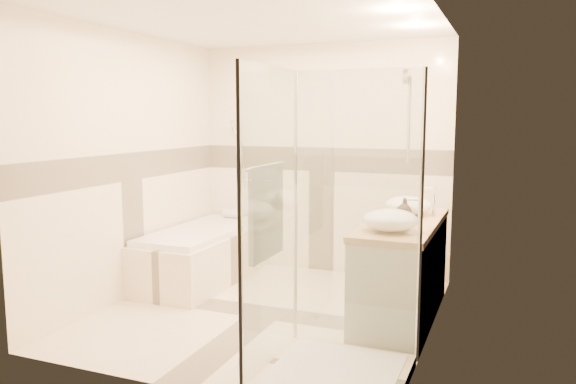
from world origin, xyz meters
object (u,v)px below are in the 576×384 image
at_px(shower_enclosure, 322,302).
at_px(vessel_sink_near, 408,205).
at_px(amenity_bottle_b, 405,208).
at_px(bathtub, 203,252).
at_px(vessel_sink_far, 390,220).
at_px(vanity, 402,270).
at_px(amenity_bottle_a, 398,215).

xyz_separation_m(shower_enclosure, vessel_sink_near, (0.27, 1.61, 0.43)).
bearing_deg(shower_enclosure, vessel_sink_near, 80.41).
bearing_deg(amenity_bottle_b, shower_enclosure, -100.79).
bearing_deg(vessel_sink_near, bathtub, 179.83).
bearing_deg(vessel_sink_far, vanity, 87.50).
bearing_deg(bathtub, amenity_bottle_b, -5.09).
distance_m(amenity_bottle_a, amenity_bottle_b, 0.31).
distance_m(vanity, shower_enclosure, 1.31).
relative_size(vanity, amenity_bottle_b, 9.47).
relative_size(shower_enclosure, amenity_bottle_a, 14.27).
relative_size(shower_enclosure, vessel_sink_far, 4.80).
distance_m(vanity, vessel_sink_near, 0.61).
relative_size(amenity_bottle_a, amenity_bottle_b, 0.84).
bearing_deg(amenity_bottle_b, vessel_sink_near, 90.00).
height_order(vanity, amenity_bottle_b, amenity_bottle_b).
distance_m(bathtub, amenity_bottle_b, 2.23).
height_order(vessel_sink_far, amenity_bottle_a, vessel_sink_far).
bearing_deg(amenity_bottle_a, amenity_bottle_b, 90.00).
distance_m(shower_enclosure, vessel_sink_far, 0.96).
xyz_separation_m(vessel_sink_far, amenity_bottle_a, (0.00, 0.31, -0.01)).
height_order(bathtub, vanity, vanity).
relative_size(bathtub, vessel_sink_far, 4.00).
relative_size(bathtub, amenity_bottle_b, 9.94).
height_order(bathtub, vessel_sink_far, vessel_sink_far).
distance_m(bathtub, vessel_sink_far, 2.36).
height_order(shower_enclosure, vessel_sink_far, shower_enclosure).
relative_size(vanity, vessel_sink_near, 3.87).
xyz_separation_m(vanity, vessel_sink_far, (-0.02, -0.46, 0.51)).
xyz_separation_m(vanity, amenity_bottle_a, (-0.02, -0.15, 0.50)).
relative_size(vessel_sink_near, amenity_bottle_a, 2.93).
height_order(amenity_bottle_a, amenity_bottle_b, amenity_bottle_b).
bearing_deg(bathtub, vanity, -9.25).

